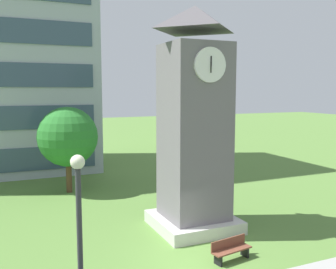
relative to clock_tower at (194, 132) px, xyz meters
The scene contains 5 objects.
ground_plane 6.25m from the clock_tower, 119.01° to the right, with size 160.00×160.00×0.00m, color #567F38.
clock_tower is the anchor object (origin of this frame).
park_bench 5.84m from the clock_tower, 94.36° to the right, with size 1.86×0.78×0.88m.
street_lamp 9.99m from the clock_tower, 134.22° to the right, with size 0.36×0.36×5.31m.
tree_streetside 10.44m from the clock_tower, 116.52° to the left, with size 3.98×3.98×5.78m.
Camera 1 is at (-6.57, -12.81, 6.87)m, focal length 40.40 mm.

